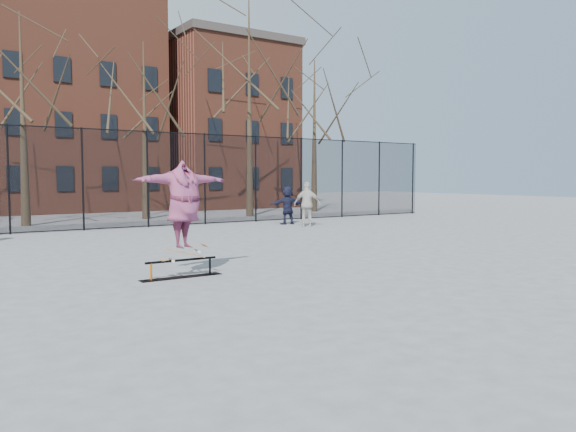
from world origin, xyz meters
TOP-DOWN VIEW (x-y plane):
  - ground at (0.00, 0.00)m, footprint 100.00×100.00m
  - skate_rail at (-2.37, 1.32)m, footprint 1.76×0.27m
  - skateboard at (-2.30, 1.32)m, footprint 0.93×0.22m
  - skater at (-2.30, 1.32)m, footprint 2.30×1.02m
  - bystander_white at (6.82, 9.49)m, footprint 1.15×1.06m
  - bystander_navy at (6.81, 10.95)m, footprint 1.61×0.66m
  - fence at (-0.01, 13.00)m, footprint 34.03×0.07m
  - tree_row at (-0.25, 17.15)m, footprint 33.66×7.46m
  - rowhouses at (0.72, 26.00)m, footprint 29.00×7.00m

SIDE VIEW (x-z plane):
  - ground at x=0.00m, z-range 0.00..0.00m
  - skate_rail at x=-2.37m, z-range -0.04..0.35m
  - skateboard at x=-2.30m, z-range 0.39..0.50m
  - bystander_navy at x=6.81m, z-range 0.00..1.69m
  - bystander_white at x=6.82m, z-range 0.00..1.90m
  - skater at x=-2.30m, z-range 0.50..2.31m
  - fence at x=-0.01m, z-range 0.05..4.05m
  - rowhouses at x=0.72m, z-range -0.44..12.56m
  - tree_row at x=-0.25m, z-range 2.02..12.69m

